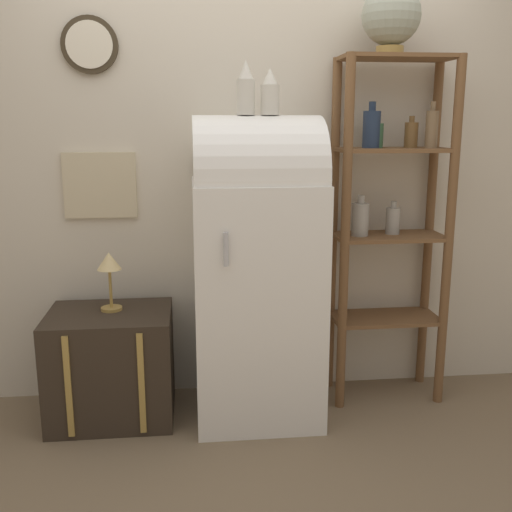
# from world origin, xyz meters

# --- Properties ---
(ground_plane) EXTENTS (12.00, 12.00, 0.00)m
(ground_plane) POSITION_xyz_m (0.00, 0.00, 0.00)
(ground_plane) COLOR #7A664C
(wall_back) EXTENTS (7.00, 0.09, 2.70)m
(wall_back) POSITION_xyz_m (-0.01, 0.57, 1.35)
(wall_back) COLOR beige
(wall_back) RESTS_ON ground_plane
(refrigerator) EXTENTS (0.64, 0.65, 1.57)m
(refrigerator) POSITION_xyz_m (-0.00, 0.24, 0.82)
(refrigerator) COLOR white
(refrigerator) RESTS_ON ground_plane
(suitcase_trunk) EXTENTS (0.63, 0.51, 0.58)m
(suitcase_trunk) POSITION_xyz_m (-0.77, 0.26, 0.29)
(suitcase_trunk) COLOR #33281E
(suitcase_trunk) RESTS_ON ground_plane
(shelf_unit) EXTENTS (0.62, 0.32, 1.87)m
(shelf_unit) POSITION_xyz_m (0.74, 0.37, 1.08)
(shelf_unit) COLOR brown
(shelf_unit) RESTS_ON ground_plane
(globe) EXTENTS (0.29, 0.29, 0.33)m
(globe) POSITION_xyz_m (0.69, 0.33, 2.06)
(globe) COLOR #AD8942
(globe) RESTS_ON shelf_unit
(vase_left) EXTENTS (0.09, 0.09, 0.26)m
(vase_left) POSITION_xyz_m (-0.05, 0.22, 1.69)
(vase_left) COLOR beige
(vase_left) RESTS_ON refrigerator
(vase_center) EXTENTS (0.09, 0.09, 0.22)m
(vase_center) POSITION_xyz_m (0.06, 0.22, 1.67)
(vase_center) COLOR beige
(vase_center) RESTS_ON refrigerator
(desk_lamp) EXTENTS (0.13, 0.13, 0.31)m
(desk_lamp) POSITION_xyz_m (-0.76, 0.31, 0.81)
(desk_lamp) COLOR #AD8942
(desk_lamp) RESTS_ON suitcase_trunk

